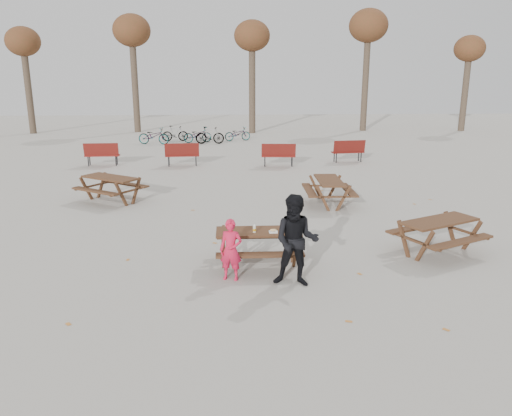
{
  "coord_description": "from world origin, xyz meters",
  "views": [
    {
      "loc": [
        -0.59,
        -10.07,
        4.01
      ],
      "look_at": [
        0.0,
        1.0,
        1.0
      ],
      "focal_mm": 35.0,
      "sensor_mm": 36.0,
      "label": 1
    }
  ],
  "objects_px": {
    "food_tray": "(273,232)",
    "adult": "(296,241)",
    "picnic_table_north": "(111,189)",
    "soda_bottle": "(254,229)",
    "child": "(231,250)",
    "picnic_table_east": "(438,237)",
    "picnic_table_far": "(329,192)",
    "main_picnic_table": "(259,239)"
  },
  "relations": [
    {
      "from": "soda_bottle",
      "to": "child",
      "type": "xyz_separation_m",
      "value": [
        -0.5,
        -0.63,
        -0.22
      ]
    },
    {
      "from": "picnic_table_far",
      "to": "adult",
      "type": "bearing_deg",
      "value": 164.45
    },
    {
      "from": "picnic_table_east",
      "to": "main_picnic_table",
      "type": "bearing_deg",
      "value": 160.65
    },
    {
      "from": "food_tray",
      "to": "picnic_table_east",
      "type": "xyz_separation_m",
      "value": [
        3.84,
        0.67,
        -0.4
      ]
    },
    {
      "from": "soda_bottle",
      "to": "child",
      "type": "bearing_deg",
      "value": -128.46
    },
    {
      "from": "food_tray",
      "to": "picnic_table_north",
      "type": "xyz_separation_m",
      "value": [
        -4.7,
        5.88,
        -0.39
      ]
    },
    {
      "from": "child",
      "to": "picnic_table_far",
      "type": "bearing_deg",
      "value": 75.96
    },
    {
      "from": "main_picnic_table",
      "to": "food_tray",
      "type": "xyz_separation_m",
      "value": [
        0.3,
        -0.17,
        0.21
      ]
    },
    {
      "from": "adult",
      "to": "picnic_table_far",
      "type": "height_order",
      "value": "adult"
    },
    {
      "from": "adult",
      "to": "picnic_table_north",
      "type": "xyz_separation_m",
      "value": [
        -5.06,
        6.81,
        -0.5
      ]
    },
    {
      "from": "main_picnic_table",
      "to": "picnic_table_north",
      "type": "distance_m",
      "value": 7.22
    },
    {
      "from": "picnic_table_north",
      "to": "picnic_table_east",
      "type": "bearing_deg",
      "value": 3.21
    },
    {
      "from": "child",
      "to": "picnic_table_north",
      "type": "distance_m",
      "value": 7.51
    },
    {
      "from": "food_tray",
      "to": "child",
      "type": "xyz_separation_m",
      "value": [
        -0.89,
        -0.58,
        -0.17
      ]
    },
    {
      "from": "food_tray",
      "to": "adult",
      "type": "height_order",
      "value": "adult"
    },
    {
      "from": "main_picnic_table",
      "to": "picnic_table_far",
      "type": "relative_size",
      "value": 0.97
    },
    {
      "from": "picnic_table_north",
      "to": "picnic_table_far",
      "type": "xyz_separation_m",
      "value": [
        6.91,
        -0.71,
        -0.01
      ]
    },
    {
      "from": "main_picnic_table",
      "to": "adult",
      "type": "xyz_separation_m",
      "value": [
        0.66,
        -1.09,
        0.32
      ]
    },
    {
      "from": "soda_bottle",
      "to": "picnic_table_east",
      "type": "xyz_separation_m",
      "value": [
        4.24,
        0.62,
        -0.45
      ]
    },
    {
      "from": "adult",
      "to": "soda_bottle",
      "type": "bearing_deg",
      "value": 140.47
    },
    {
      "from": "soda_bottle",
      "to": "picnic_table_north",
      "type": "bearing_deg",
      "value": 126.42
    },
    {
      "from": "child",
      "to": "picnic_table_north",
      "type": "height_order",
      "value": "child"
    },
    {
      "from": "child",
      "to": "picnic_table_far",
      "type": "xyz_separation_m",
      "value": [
        3.1,
        5.76,
        -0.22
      ]
    },
    {
      "from": "food_tray",
      "to": "picnic_table_north",
      "type": "bearing_deg",
      "value": 128.62
    },
    {
      "from": "adult",
      "to": "picnic_table_east",
      "type": "relative_size",
      "value": 0.98
    },
    {
      "from": "main_picnic_table",
      "to": "picnic_table_east",
      "type": "relative_size",
      "value": 0.98
    },
    {
      "from": "picnic_table_far",
      "to": "main_picnic_table",
      "type": "bearing_deg",
      "value": 154.71
    },
    {
      "from": "child",
      "to": "picnic_table_north",
      "type": "relative_size",
      "value": 0.66
    },
    {
      "from": "child",
      "to": "picnic_table_east",
      "type": "xyz_separation_m",
      "value": [
        4.74,
        1.25,
        -0.23
      ]
    },
    {
      "from": "main_picnic_table",
      "to": "picnic_table_north",
      "type": "height_order",
      "value": "picnic_table_north"
    },
    {
      "from": "main_picnic_table",
      "to": "child",
      "type": "height_order",
      "value": "child"
    },
    {
      "from": "picnic_table_east",
      "to": "picnic_table_north",
      "type": "height_order",
      "value": "picnic_table_north"
    },
    {
      "from": "child",
      "to": "picnic_table_far",
      "type": "distance_m",
      "value": 6.54
    },
    {
      "from": "child",
      "to": "picnic_table_north",
      "type": "bearing_deg",
      "value": 134.75
    },
    {
      "from": "food_tray",
      "to": "picnic_table_north",
      "type": "height_order",
      "value": "picnic_table_north"
    },
    {
      "from": "food_tray",
      "to": "picnic_table_far",
      "type": "relative_size",
      "value": 0.1
    },
    {
      "from": "picnic_table_north",
      "to": "food_tray",
      "type": "bearing_deg",
      "value": -16.78
    },
    {
      "from": "main_picnic_table",
      "to": "child",
      "type": "xyz_separation_m",
      "value": [
        -0.59,
        -0.75,
        0.04
      ]
    },
    {
      "from": "main_picnic_table",
      "to": "picnic_table_north",
      "type": "xyz_separation_m",
      "value": [
        -4.4,
        5.71,
        -0.18
      ]
    },
    {
      "from": "food_tray",
      "to": "adult",
      "type": "xyz_separation_m",
      "value": [
        0.36,
        -0.92,
        0.11
      ]
    },
    {
      "from": "main_picnic_table",
      "to": "food_tray",
      "type": "bearing_deg",
      "value": -29.42
    },
    {
      "from": "child",
      "to": "adult",
      "type": "xyz_separation_m",
      "value": [
        1.25,
        -0.34,
        0.28
      ]
    }
  ]
}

